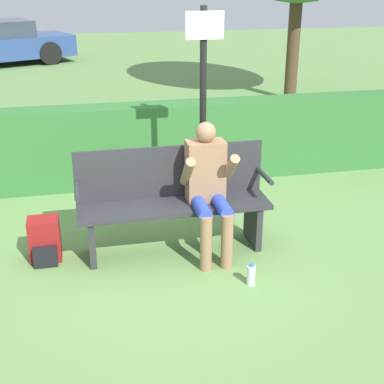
# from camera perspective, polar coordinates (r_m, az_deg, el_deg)

# --- Properties ---
(ground_plane) EXTENTS (40.00, 40.00, 0.00)m
(ground_plane) POSITION_cam_1_polar(r_m,az_deg,el_deg) (5.28, -1.83, -6.24)
(ground_plane) COLOR #668E4C
(hedge_back) EXTENTS (12.00, 0.42, 1.01)m
(hedge_back) POSITION_cam_1_polar(r_m,az_deg,el_deg) (6.84, -4.83, 5.14)
(hedge_back) COLOR #337033
(hedge_back) RESTS_ON ground
(park_bench) EXTENTS (1.83, 0.45, 1.01)m
(park_bench) POSITION_cam_1_polar(r_m,az_deg,el_deg) (5.12, -2.05, -0.78)
(park_bench) COLOR #2D2D33
(park_bench) RESTS_ON ground
(person_seated) EXTENTS (0.49, 0.62, 1.27)m
(person_seated) POSITION_cam_1_polar(r_m,az_deg,el_deg) (4.98, 1.74, 0.84)
(person_seated) COLOR #997051
(person_seated) RESTS_ON ground
(backpack) EXTENTS (0.29, 0.30, 0.42)m
(backpack) POSITION_cam_1_polar(r_m,az_deg,el_deg) (5.22, -15.42, -5.05)
(backpack) COLOR maroon
(backpack) RESTS_ON ground
(water_bottle) EXTENTS (0.07, 0.07, 0.20)m
(water_bottle) POSITION_cam_1_polar(r_m,az_deg,el_deg) (4.73, 6.32, -8.79)
(water_bottle) COLOR silver
(water_bottle) RESTS_ON ground
(signpost) EXTENTS (0.38, 0.09, 2.24)m
(signpost) POSITION_cam_1_polar(r_m,az_deg,el_deg) (5.59, 1.20, 9.57)
(signpost) COLOR black
(signpost) RESTS_ON ground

